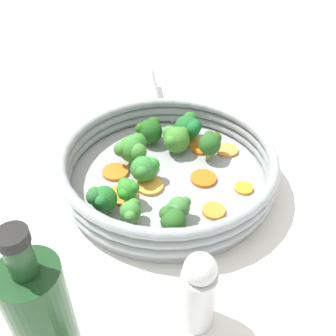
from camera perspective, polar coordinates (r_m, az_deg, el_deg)
name	(u,v)px	position (r m, az deg, el deg)	size (l,w,h in m)	color
ground_plane	(168,183)	(0.66, 0.00, -2.16)	(4.00, 4.00, 0.00)	silver
skillet	(168,179)	(0.65, 0.00, -1.60)	(0.33, 0.33, 0.02)	#939699
skillet_rim_wall	(168,163)	(0.63, 0.00, 0.71)	(0.35, 0.35, 0.05)	#8C969B
skillet_handle	(153,93)	(0.85, -2.25, 10.85)	(0.03, 0.03, 0.19)	#999B9E
skillet_rivet_left	(172,121)	(0.77, 0.59, 6.88)	(0.01, 0.01, 0.01)	#94959E
skillet_rivet_right	(143,123)	(0.77, -3.59, 6.58)	(0.01, 0.01, 0.01)	#989897
carrot_slice_0	(123,194)	(0.61, -6.54, -3.83)	(0.05, 0.05, 0.00)	orange
carrot_slice_1	(150,186)	(0.62, -2.63, -2.64)	(0.04, 0.04, 0.01)	#EE9D3B
carrot_slice_2	(200,149)	(0.70, 4.71, 2.70)	(0.03, 0.03, 0.00)	#D86211
carrot_slice_3	(214,211)	(0.59, 6.65, -6.20)	(0.03, 0.03, 0.01)	orange
carrot_slice_4	(196,142)	(0.72, 4.12, 3.72)	(0.04, 0.04, 0.00)	#F9993A
carrot_slice_5	(227,150)	(0.70, 8.58, 2.57)	(0.04, 0.04, 0.01)	#EB903F
carrot_slice_6	(115,172)	(0.65, -7.65, -0.58)	(0.04, 0.04, 0.01)	orange
carrot_slice_7	(244,188)	(0.63, 10.92, -2.90)	(0.03, 0.03, 0.00)	orange
carrot_slice_8	(203,178)	(0.64, 5.17, -1.53)	(0.04, 0.04, 0.01)	orange
broccoli_floret_0	(132,212)	(0.56, -5.21, -6.37)	(0.04, 0.03, 0.04)	#7BA661
broccoli_floret_1	(132,149)	(0.65, -5.24, 2.75)	(0.05, 0.05, 0.05)	#87A75D
broccoli_floret_2	(145,169)	(0.62, -3.41, -0.11)	(0.05, 0.04, 0.05)	#6D9452
broccoli_floret_3	(176,139)	(0.68, 1.14, 4.27)	(0.05, 0.05, 0.05)	#83AC6C
broccoli_floret_4	(127,190)	(0.58, -5.95, -3.15)	(0.04, 0.04, 0.04)	#7CA755
broccoli_floret_5	(172,220)	(0.53, 0.59, -7.55)	(0.04, 0.04, 0.05)	#7BA465
broccoli_floret_6	(189,127)	(0.71, 3.05, 5.95)	(0.05, 0.05, 0.05)	#78975E
broccoli_floret_7	(178,208)	(0.56, 1.50, -5.82)	(0.04, 0.03, 0.04)	#86A460
broccoli_floret_8	(210,143)	(0.67, 6.18, 3.66)	(0.04, 0.04, 0.05)	#7E9E51
broccoli_floret_9	(101,198)	(0.57, -9.66, -4.39)	(0.04, 0.04, 0.05)	#789554
broccoli_floret_10	(150,130)	(0.71, -2.66, 5.48)	(0.05, 0.05, 0.05)	#679253
mushroom_piece_0	(150,168)	(0.65, -2.62, 0.03)	(0.03, 0.02, 0.01)	olive
salt_shaker	(198,292)	(0.45, 4.42, -17.46)	(0.04, 0.04, 0.12)	silver
oil_bottle	(45,323)	(0.41, -17.46, -20.70)	(0.06, 0.06, 0.22)	#193D1E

